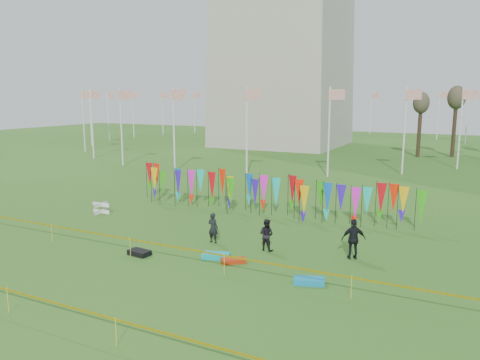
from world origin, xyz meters
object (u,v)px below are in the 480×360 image
at_px(person_left, 213,228).
at_px(kite_bag_turquoise, 216,256).
at_px(box_kite, 101,208).
at_px(person_mid, 266,235).
at_px(kite_bag_black, 139,253).
at_px(kite_bag_teal, 309,281).
at_px(person_right, 354,239).
at_px(kite_bag_red, 233,261).

relative_size(person_left, kite_bag_turquoise, 1.25).
height_order(box_kite, person_mid, person_mid).
bearing_deg(kite_bag_turquoise, kite_bag_black, -160.28).
bearing_deg(kite_bag_teal, kite_bag_turquoise, 169.19).
distance_m(person_left, person_right, 6.80).
height_order(box_kite, person_right, person_right).
distance_m(person_mid, person_right, 3.99).
bearing_deg(person_left, kite_bag_black, 60.39).
height_order(kite_bag_black, kite_bag_teal, kite_bag_black).
relative_size(person_mid, kite_bag_teal, 1.28).
bearing_deg(person_mid, person_left, 8.83).
height_order(person_left, kite_bag_red, person_left).
bearing_deg(box_kite, kite_bag_black, -35.66).
height_order(person_right, kite_bag_turquoise, person_right).
relative_size(kite_bag_red, kite_bag_black, 1.05).
height_order(kite_bag_turquoise, kite_bag_teal, kite_bag_turquoise).
bearing_deg(kite_bag_red, person_mid, 74.76).
bearing_deg(box_kite, kite_bag_teal, -17.47).
bearing_deg(kite_bag_turquoise, box_kite, 159.68).
bearing_deg(person_right, box_kite, -30.37).
relative_size(person_mid, kite_bag_red, 1.44).
bearing_deg(kite_bag_turquoise, kite_bag_teal, -10.81).
relative_size(box_kite, kite_bag_black, 0.70).
relative_size(person_left, kite_bag_black, 1.51).
bearing_deg(kite_bag_red, person_right, 32.26).
distance_m(person_left, kite_bag_teal, 6.58).
height_order(kite_bag_turquoise, kite_bag_red, kite_bag_turquoise).
relative_size(person_left, person_right, 0.83).
distance_m(box_kite, kite_bag_red, 12.02).
bearing_deg(kite_bag_red, kite_bag_turquoise, 171.42).
xyz_separation_m(box_kite, kite_bag_turquoise, (10.38, -3.84, -0.23)).
bearing_deg(box_kite, person_mid, -8.52).
xyz_separation_m(kite_bag_red, kite_bag_black, (-4.30, -1.06, 0.02)).
distance_m(person_left, person_mid, 2.82).
distance_m(kite_bag_turquoise, kite_bag_red, 0.96).
bearing_deg(kite_bag_turquoise, person_right, 26.35).
height_order(person_left, kite_bag_turquoise, person_left).
distance_m(person_left, kite_bag_turquoise, 2.39).
bearing_deg(kite_bag_teal, box_kite, 162.53).
xyz_separation_m(person_left, kite_bag_red, (2.21, -2.07, -0.66)).
bearing_deg(person_left, kite_bag_red, 141.00).
bearing_deg(person_right, person_left, -19.65).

